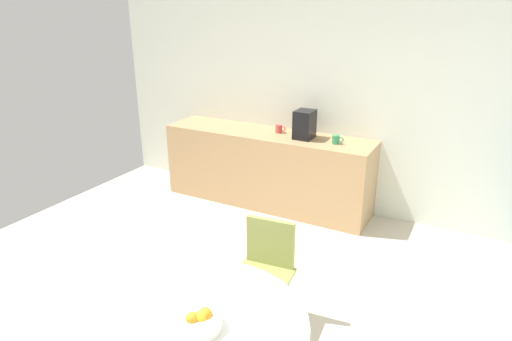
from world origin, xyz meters
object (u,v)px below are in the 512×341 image
object	(u,v)px
mug_white	(279,129)
round_table	(197,340)
chair_olive	(266,262)
fruit_bowl	(201,321)
mug_green	(336,140)
coffee_maker	(305,124)

from	to	relation	value
mug_white	round_table	bearing A→B (deg)	-72.48
round_table	mug_white	size ratio (longest dim) A/B	9.38
chair_olive	fruit_bowl	world-z (taller)	fruit_bowl
mug_white	mug_green	xyz separation A→B (m)	(0.74, -0.11, 0.00)
mug_white	coffee_maker	world-z (taller)	coffee_maker
mug_green	coffee_maker	distance (m)	0.40
fruit_bowl	mug_green	distance (m)	2.98
mug_green	coffee_maker	size ratio (longest dim) A/B	0.40
fruit_bowl	coffee_maker	size ratio (longest dim) A/B	0.69
mug_white	coffee_maker	distance (m)	0.37
mug_green	chair_olive	bearing A→B (deg)	-86.24
round_table	fruit_bowl	world-z (taller)	fruit_bowl
mug_white	fruit_bowl	bearing A→B (deg)	-71.69
mug_white	mug_green	distance (m)	0.74
round_table	mug_white	world-z (taller)	mug_white
chair_olive	mug_white	size ratio (longest dim) A/B	6.43
round_table	mug_white	xyz separation A→B (m)	(-0.96, 3.04, 0.32)
chair_olive	mug_white	xyz separation A→B (m)	(-0.86, 2.02, 0.43)
chair_olive	fruit_bowl	distance (m)	1.09
fruit_bowl	coffee_maker	world-z (taller)	coffee_maker
round_table	coffee_maker	distance (m)	3.06
chair_olive	mug_white	bearing A→B (deg)	113.05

